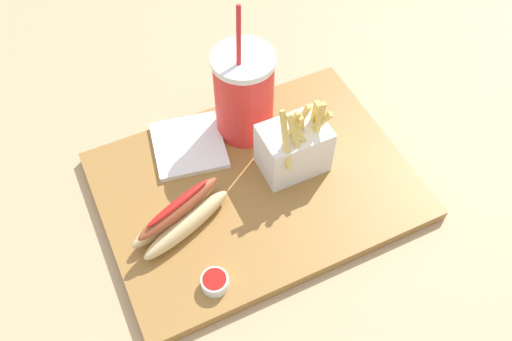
{
  "coord_description": "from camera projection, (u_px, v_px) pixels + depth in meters",
  "views": [
    {
      "loc": [
        0.21,
        0.43,
        0.7
      ],
      "look_at": [
        0.0,
        0.0,
        0.05
      ],
      "focal_mm": 38.11,
      "sensor_mm": 36.0,
      "label": 1
    }
  ],
  "objects": [
    {
      "name": "napkin_stack",
      "position": [
        189.0,
        145.0,
        0.87
      ],
      "size": [
        0.13,
        0.13,
        0.01
      ],
      "primitive_type": "cube",
      "rotation": [
        0.0,
        0.0,
        -0.18
      ],
      "color": "white",
      "rests_on": "food_tray"
    },
    {
      "name": "ketchup_cup_1",
      "position": [
        215.0,
        282.0,
        0.73
      ],
      "size": [
        0.04,
        0.04,
        0.02
      ],
      "color": "white",
      "rests_on": "food_tray"
    },
    {
      "name": "fries_basket",
      "position": [
        294.0,
        147.0,
        0.82
      ],
      "size": [
        0.1,
        0.08,
        0.14
      ],
      "color": "white",
      "rests_on": "food_tray"
    },
    {
      "name": "soda_cup",
      "position": [
        244.0,
        94.0,
        0.84
      ],
      "size": [
        0.1,
        0.1,
        0.24
      ],
      "color": "red",
      "rests_on": "food_tray"
    },
    {
      "name": "food_tray",
      "position": [
        256.0,
        186.0,
        0.84
      ],
      "size": [
        0.47,
        0.34,
        0.02
      ],
      "primitive_type": "cube",
      "color": "olive",
      "rests_on": "ground_plane"
    },
    {
      "name": "hot_dog_1",
      "position": [
        181.0,
        216.0,
        0.77
      ],
      "size": [
        0.16,
        0.1,
        0.06
      ],
      "color": "#E5C689",
      "rests_on": "food_tray"
    },
    {
      "name": "ground_plane",
      "position": [
        256.0,
        193.0,
        0.86
      ],
      "size": [
        2.4,
        2.4,
        0.02
      ],
      "primitive_type": "cube",
      "color": "tan"
    }
  ]
}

